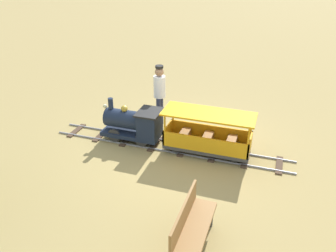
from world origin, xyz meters
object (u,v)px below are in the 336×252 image
(locomotive, at_px, (134,123))
(passenger_car, at_px, (207,137))
(park_bench, at_px, (192,228))
(conductor_person, at_px, (160,91))

(locomotive, relative_size, passenger_car, 0.72)
(passenger_car, xyz_separation_m, park_bench, (-2.79, -0.38, -0.01))
(passenger_car, bearing_deg, locomotive, 90.00)
(conductor_person, height_order, park_bench, conductor_person)
(conductor_person, bearing_deg, passenger_car, -124.09)
(locomotive, bearing_deg, passenger_car, -90.00)
(locomotive, distance_m, passenger_car, 1.77)
(locomotive, xyz_separation_m, park_bench, (-2.79, -2.15, -0.07))
(locomotive, height_order, park_bench, locomotive)
(passenger_car, relative_size, conductor_person, 1.23)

